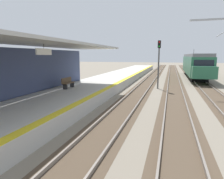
{
  "coord_description": "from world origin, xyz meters",
  "views": [
    {
      "loc": [
        4.81,
        -0.3,
        3.6
      ],
      "look_at": [
        2.33,
        8.1,
        2.1
      ],
      "focal_mm": 31.77,
      "sensor_mm": 36.0,
      "label": 1
    }
  ],
  "objects": [
    {
      "name": "station_platform",
      "position": [
        -2.5,
        16.0,
        0.45
      ],
      "size": [
        5.0,
        80.0,
        0.91
      ],
      "color": "#B7B5AD",
      "rests_on": "ground"
    },
    {
      "name": "track_pair_nearest_platform",
      "position": [
        1.9,
        20.0,
        0.05
      ],
      "size": [
        2.34,
        120.0,
        0.16
      ],
      "color": "#4C3D2D",
      "rests_on": "ground"
    },
    {
      "name": "track_pair_middle",
      "position": [
        5.3,
        20.0,
        0.05
      ],
      "size": [
        2.34,
        120.0,
        0.16
      ],
      "color": "#4C3D2D",
      "rests_on": "ground"
    },
    {
      "name": "track_pair_far_side",
      "position": [
        8.7,
        20.0,
        0.05
      ],
      "size": [
        2.34,
        120.0,
        0.16
      ],
      "color": "#4C3D2D",
      "rests_on": "ground"
    },
    {
      "name": "approaching_train",
      "position": [
        8.7,
        35.24,
        2.18
      ],
      "size": [
        2.93,
        19.6,
        4.76
      ],
      "color": "#286647",
      "rests_on": "ground"
    },
    {
      "name": "rail_signal_post",
      "position": [
        3.52,
        21.91,
        3.19
      ],
      "size": [
        0.32,
        0.34,
        5.2
      ],
      "color": "#4C4C4C",
      "rests_on": "ground"
    },
    {
      "name": "platform_bench",
      "position": [
        -3.45,
        14.49,
        1.37
      ],
      "size": [
        0.45,
        1.6,
        0.88
      ],
      "color": "brown",
      "rests_on": "station_platform"
    }
  ]
}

